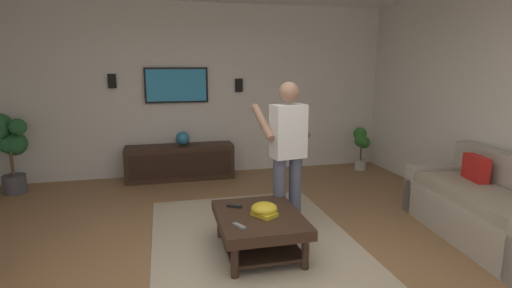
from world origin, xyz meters
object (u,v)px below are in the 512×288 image
object	(u,v)px
wall_speaker_right	(112,81)
remote_grey	(240,226)
remote_black	(234,206)
person_standing	(287,147)
potted_plant_tall	(9,144)
media_console	(180,162)
vase_round	(183,138)
couch	(490,210)
remote_white	(263,212)
wall_speaker_left	(239,85)
tv	(177,85)
coffee_table	(259,224)
potted_plant_short	(361,143)
bowl	(264,209)
book	(264,214)

from	to	relation	value
wall_speaker_right	remote_grey	bearing A→B (deg)	-157.63
remote_grey	remote_black	bearing A→B (deg)	-33.25
person_standing	remote_grey	xyz separation A→B (m)	(-0.79, 0.69, -0.52)
person_standing	remote_black	world-z (taller)	person_standing
potted_plant_tall	wall_speaker_right	world-z (taller)	wall_speaker_right
media_console	vase_round	world-z (taller)	vase_round
couch	remote_grey	distance (m)	2.68
remote_white	wall_speaker_right	distance (m)	3.62
vase_round	wall_speaker_left	xyz separation A→B (m)	(0.22, -0.97, 0.82)
remote_grey	tv	bearing A→B (deg)	-21.54
person_standing	wall_speaker_left	xyz separation A→B (m)	(2.50, 0.05, 0.55)
coffee_table	tv	world-z (taller)	tv
potted_plant_short	remote_grey	xyz separation A→B (m)	(-2.85, 2.72, -0.07)
potted_plant_tall	vase_round	size ratio (longest dim) A/B	5.22
potted_plant_tall	wall_speaker_left	world-z (taller)	wall_speaker_left
potted_plant_tall	remote_black	xyz separation A→B (m)	(-2.42, -2.81, -0.30)
coffee_table	remote_white	bearing A→B (deg)	-68.70
tv	remote_black	size ratio (longest dim) A/B	6.68
tv	bowl	bearing A→B (deg)	12.45
coffee_table	remote_white	size ratio (longest dim) A/B	6.67
person_standing	vase_round	distance (m)	2.51
coffee_table	person_standing	distance (m)	0.94
remote_white	book	distance (m)	0.07
remote_black	remote_grey	xyz separation A→B (m)	(-0.51, 0.05, 0.00)
couch	person_standing	xyz separation A→B (m)	(0.78, 1.99, 0.61)
coffee_table	person_standing	bearing A→B (deg)	-40.43
wall_speaker_left	coffee_table	bearing A→B (deg)	172.46
media_console	remote_black	world-z (taller)	media_console
bowl	couch	bearing A→B (deg)	-95.82
couch	bowl	world-z (taller)	couch
book	coffee_table	bearing A→B (deg)	178.51
couch	person_standing	size ratio (longest dim) A/B	1.21
couch	media_console	bearing A→B (deg)	-38.78
person_standing	wall_speaker_right	xyz separation A→B (m)	(2.50, 2.05, 0.63)
potted_plant_tall	remote_black	distance (m)	3.72
media_console	potted_plant_short	distance (m)	3.11
coffee_table	potted_plant_tall	xyz separation A→B (m)	(2.66, 3.01, 0.41)
book	wall_speaker_left	distance (m)	3.28
bowl	person_standing	bearing A→B (deg)	-36.60
remote_grey	wall_speaker_left	world-z (taller)	wall_speaker_left
media_console	person_standing	xyz separation A→B (m)	(-2.25, -1.07, 0.66)
potted_plant_tall	wall_speaker_right	distance (m)	1.69
remote_black	vase_round	xyz separation A→B (m)	(2.57, 0.37, 0.25)
remote_grey	wall_speaker_right	distance (m)	3.74
tv	potted_plant_short	bearing A→B (deg)	82.16
remote_black	remote_grey	world-z (taller)	same
bowl	wall_speaker_left	world-z (taller)	wall_speaker_left
person_standing	potted_plant_tall	distance (m)	4.06
remote_grey	wall_speaker_right	world-z (taller)	wall_speaker_right
couch	person_standing	distance (m)	2.22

